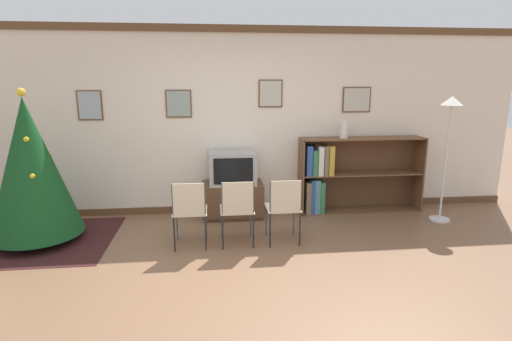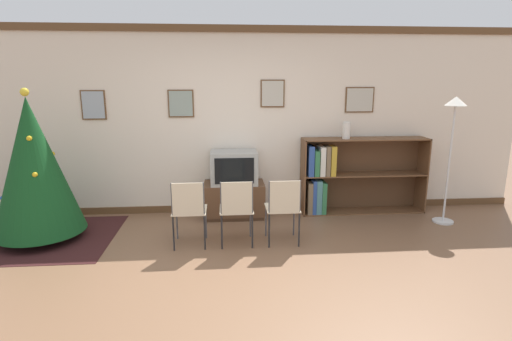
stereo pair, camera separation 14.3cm
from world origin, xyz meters
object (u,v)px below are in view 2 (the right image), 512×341
Objects in this scene: vase at (346,130)px; standing_lamp at (453,127)px; folding_chair_center at (237,208)px; folding_chair_left at (189,209)px; folding_chair_right at (283,207)px; tv_console at (234,200)px; christmas_tree at (34,167)px; television at (234,167)px; bookshelf at (341,176)px.

standing_lamp is (1.29, -0.53, 0.09)m from vase.
folding_chair_center is at bearing -145.87° from vase.
folding_chair_left is 1.12m from folding_chair_right.
vase is at bearing 45.88° from folding_chair_right.
folding_chair_left is 0.47× the size of standing_lamp.
folding_chair_right is at bearing -62.07° from tv_console.
christmas_tree is at bearing 172.27° from folding_chair_right.
vase is (1.63, 0.05, 0.51)m from television.
christmas_tree is 3.06m from folding_chair_right.
folding_chair_center is (0.56, 0.00, 0.00)m from folding_chair_left.
bookshelf is at bearing 2.99° from tv_console.
standing_lamp reaches higher than bookshelf.
vase is (2.19, 1.11, 0.77)m from folding_chair_left.
vase reaches higher than bookshelf.
bookshelf is (1.59, 1.14, 0.09)m from folding_chair_center.
christmas_tree is 2.61m from tv_console.
standing_lamp is at bearing 13.69° from folding_chair_right.
christmas_tree is 4.14m from vase.
folding_chair_left is 1.00× the size of folding_chair_right.
christmas_tree is 2.27× the size of folding_chair_right.
bookshelf is 7.52× the size of vase.
television reaches higher than folding_chair_center.
christmas_tree reaches higher than vase.
folding_chair_right is at bearing -62.01° from television.
christmas_tree reaches higher than bookshelf.
folding_chair_center is at bearing -90.00° from television.
tv_console is at bearing 117.93° from folding_chair_right.
vase is 1.40m from standing_lamp.
christmas_tree is 2.16× the size of tv_console.
tv_console is at bearing -177.01° from bookshelf.
vase is (1.63, 1.11, 0.77)m from folding_chair_center.
christmas_tree is 2.51m from folding_chair_center.
television is 1.22m from folding_chair_left.
television is at bearing -178.11° from vase.
television is 2.68× the size of vase.
christmas_tree is 2.27× the size of folding_chair_left.
folding_chair_right is at bearing 0.00° from folding_chair_left.
television is at bearing 170.72° from standing_lamp.
folding_chair_center is (2.43, -0.41, -0.46)m from christmas_tree.
folding_chair_right is (2.99, -0.41, -0.46)m from christmas_tree.
christmas_tree is 1.01× the size of bookshelf.
standing_lamp is at bearing 1.80° from christmas_tree.
bookshelf is at bearing 35.63° from folding_chair_center.
christmas_tree reaches higher than folding_chair_left.
vase reaches higher than television.
bookshelf is (1.59, 0.08, 0.31)m from tv_console.
television reaches higher than folding_chair_right.
folding_chair_center is 0.47× the size of standing_lamp.
folding_chair_left is (1.87, -0.41, -0.46)m from christmas_tree.
folding_chair_left is (-0.56, -1.06, 0.22)m from tv_console.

